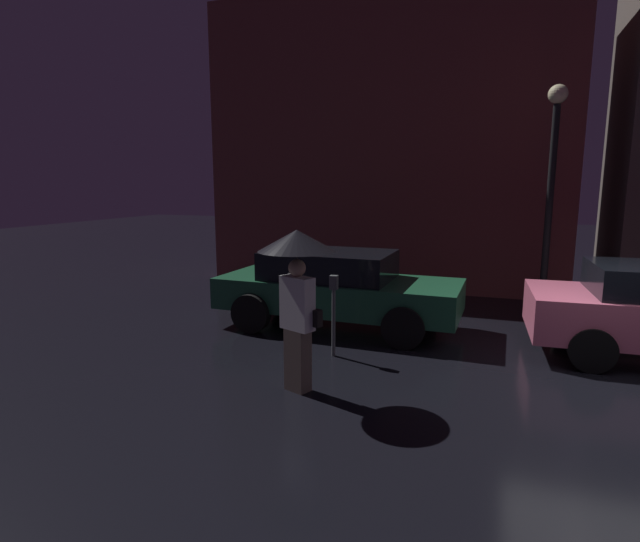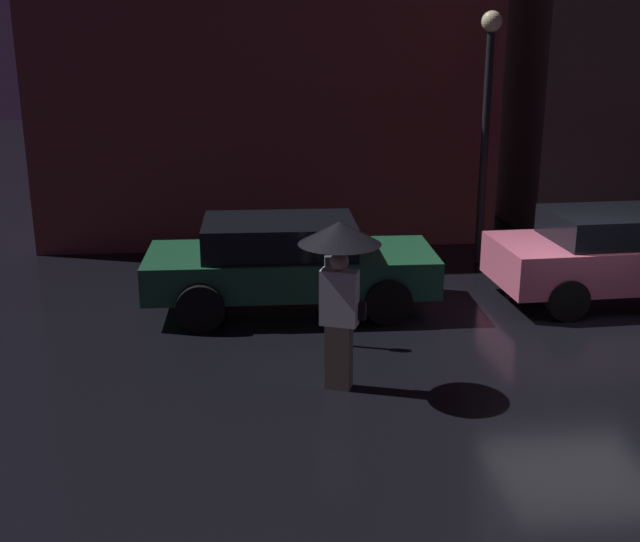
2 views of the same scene
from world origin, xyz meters
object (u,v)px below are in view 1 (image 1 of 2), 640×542
Objects in this scene: parked_car_green at (336,287)px; street_lamp_near at (552,169)px; parking_meter at (334,307)px; pedestrian_with_umbrella at (297,269)px.

street_lamp_near reaches higher than parked_car_green.
parking_meter is 5.52m from street_lamp_near.
parked_car_green is 3.51× the size of parking_meter.
pedestrian_with_umbrella is at bearing -80.19° from parked_car_green.
parked_car_green is at bearing 120.34° from pedestrian_with_umbrella.
parking_meter is (0.04, 1.42, -0.83)m from pedestrian_with_umbrella.
parking_meter is (0.47, -1.59, 0.03)m from parked_car_green.
parked_car_green is 1.65m from parking_meter.
parking_meter is at bearing 110.73° from pedestrian_with_umbrella.
parking_meter is at bearing -71.95° from parked_car_green.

